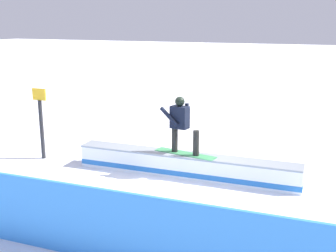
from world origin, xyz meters
TOP-DOWN VIEW (x-y plane):
  - ground_plane at (0.00, 0.00)m, footprint 120.00×120.00m
  - grind_box at (0.00, 0.00)m, footprint 5.25×0.74m
  - snowboarder at (0.11, -0.02)m, footprint 1.51×0.52m
  - safety_fence at (0.00, 3.80)m, footprint 13.41×0.64m
  - trail_marker at (3.88, 0.23)m, footprint 0.40×0.10m

SIDE VIEW (x-z plane):
  - ground_plane at x=0.00m, z-range 0.00..0.00m
  - grind_box at x=0.00m, z-range -0.02..0.51m
  - safety_fence at x=0.00m, z-range 0.00..1.16m
  - trail_marker at x=3.88m, z-range 0.07..1.91m
  - snowboarder at x=0.11m, z-range 0.58..1.90m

